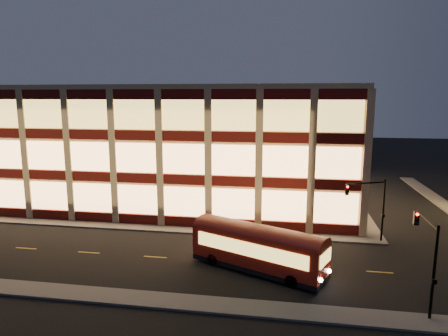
# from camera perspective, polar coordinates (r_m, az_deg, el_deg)

# --- Properties ---
(ground) EXTENTS (200.00, 200.00, 0.00)m
(ground) POSITION_cam_1_polar(r_m,az_deg,el_deg) (41.42, -12.34, -8.79)
(ground) COLOR black
(ground) RESTS_ON ground
(sidewalk_office_south) EXTENTS (54.00, 2.00, 0.15)m
(sidewalk_office_south) POSITION_cam_1_polar(r_m,az_deg,el_deg) (43.42, -15.57, -7.94)
(sidewalk_office_south) COLOR #514F4C
(sidewalk_office_south) RESTS_ON ground
(sidewalk_office_east) EXTENTS (2.00, 30.00, 0.15)m
(sidewalk_office_east) POSITION_cam_1_polar(r_m,az_deg,el_deg) (55.51, 17.57, -4.08)
(sidewalk_office_east) COLOR #514F4C
(sidewalk_office_east) RESTS_ON ground
(sidewalk_tower_west) EXTENTS (2.00, 30.00, 0.15)m
(sidewalk_tower_west) POSITION_cam_1_polar(r_m,az_deg,el_deg) (58.15, 28.38, -4.21)
(sidewalk_tower_west) COLOR #514F4C
(sidewalk_tower_west) RESTS_ON ground
(sidewalk_near) EXTENTS (100.00, 2.00, 0.15)m
(sidewalk_near) POSITION_cam_1_polar(r_m,az_deg,el_deg) (30.64, -21.67, -16.17)
(sidewalk_near) COLOR #514F4C
(sidewalk_near) RESTS_ON ground
(office_building) EXTENTS (50.45, 30.45, 14.50)m
(office_building) POSITION_cam_1_polar(r_m,az_deg,el_deg) (56.42, -9.06, 3.91)
(office_building) COLOR tan
(office_building) RESTS_ON ground
(traffic_signal_far) EXTENTS (3.79, 1.87, 6.00)m
(traffic_signal_far) POSITION_cam_1_polar(r_m,az_deg,el_deg) (38.38, 20.18, -4.31)
(traffic_signal_far) COLOR black
(traffic_signal_far) RESTS_ON ground
(traffic_signal_near) EXTENTS (0.32, 4.45, 6.00)m
(traffic_signal_near) POSITION_cam_1_polar(r_m,az_deg,el_deg) (28.23, 27.03, -9.96)
(traffic_signal_near) COLOR black
(traffic_signal_near) RESTS_ON ground
(trolley_bus) EXTENTS (10.80, 6.81, 3.61)m
(trolley_bus) POSITION_cam_1_polar(r_m,az_deg,el_deg) (31.36, 4.87, -10.99)
(trolley_bus) COLOR maroon
(trolley_bus) RESTS_ON ground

